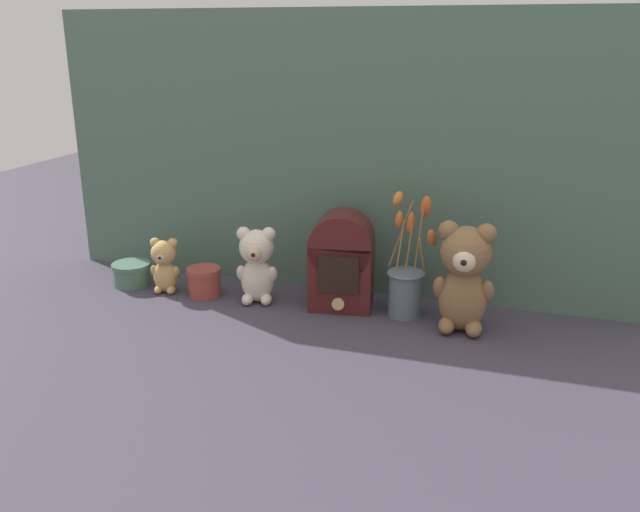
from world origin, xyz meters
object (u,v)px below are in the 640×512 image
(flower_vase, at_px, (406,283))
(vintage_radio, at_px, (342,260))
(teddy_bear_large, at_px, (464,275))
(teddy_bear_medium, at_px, (257,263))
(decorative_tin_short, at_px, (204,282))
(teddy_bear_small, at_px, (165,264))
(decorative_tin_tall, at_px, (132,274))

(flower_vase, xyz_separation_m, vintage_radio, (-0.16, 0.00, 0.04))
(teddy_bear_large, bearing_deg, teddy_bear_medium, 178.65)
(teddy_bear_large, bearing_deg, vintage_radio, 171.35)
(flower_vase, height_order, decorative_tin_short, flower_vase)
(teddy_bear_small, height_order, vintage_radio, vintage_radio)
(vintage_radio, bearing_deg, decorative_tin_tall, -177.25)
(vintage_radio, height_order, decorative_tin_tall, vintage_radio)
(teddy_bear_small, relative_size, flower_vase, 0.50)
(decorative_tin_short, bearing_deg, vintage_radio, 5.81)
(teddy_bear_medium, bearing_deg, decorative_tin_short, -178.89)
(teddy_bear_large, relative_size, decorative_tin_short, 2.89)
(teddy_bear_small, bearing_deg, teddy_bear_medium, 1.96)
(teddy_bear_medium, height_order, flower_vase, flower_vase)
(vintage_radio, relative_size, decorative_tin_tall, 2.35)
(teddy_bear_medium, height_order, decorative_tin_tall, teddy_bear_medium)
(teddy_bear_medium, xyz_separation_m, decorative_tin_short, (-0.15, -0.00, -0.06))
(decorative_tin_tall, bearing_deg, flower_vase, 2.12)
(decorative_tin_tall, bearing_deg, teddy_bear_large, -1.16)
(flower_vase, bearing_deg, teddy_bear_small, -176.18)
(teddy_bear_medium, xyz_separation_m, teddy_bear_small, (-0.25, -0.01, -0.03))
(teddy_bear_large, height_order, flower_vase, flower_vase)
(teddy_bear_large, height_order, vintage_radio, teddy_bear_large)
(teddy_bear_medium, relative_size, decorative_tin_short, 2.21)
(teddy_bear_medium, distance_m, decorative_tin_short, 0.16)
(teddy_bear_small, xyz_separation_m, vintage_radio, (0.46, 0.04, 0.05))
(teddy_bear_medium, height_order, vintage_radio, vintage_radio)
(teddy_bear_large, xyz_separation_m, vintage_radio, (-0.30, 0.05, -0.01))
(vintage_radio, bearing_deg, flower_vase, -0.14)
(teddy_bear_small, bearing_deg, vintage_radio, 5.18)
(teddy_bear_medium, relative_size, decorative_tin_tall, 1.90)
(teddy_bear_large, xyz_separation_m, teddy_bear_medium, (-0.51, 0.01, -0.03))
(flower_vase, bearing_deg, decorative_tin_short, -176.03)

